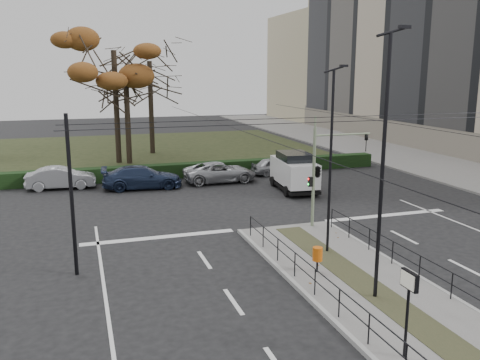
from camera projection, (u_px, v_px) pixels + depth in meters
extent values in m
plane|color=black|center=(333.00, 264.00, 19.98)|extent=(140.00, 140.00, 0.00)
cube|color=slate|center=(367.00, 288.00, 17.63)|extent=(4.40, 15.00, 0.14)
cube|color=slate|center=(396.00, 155.00, 45.82)|extent=(8.00, 90.00, 0.14)
cube|color=black|center=(115.00, 152.00, 47.99)|extent=(38.00, 26.00, 0.10)
cube|color=black|center=(129.00, 173.00, 35.41)|extent=(38.00, 1.00, 1.00)
cube|color=#BDB089|center=(479.00, 55.00, 48.81)|extent=(12.00, 52.00, 18.00)
cube|color=black|center=(427.00, 45.00, 46.82)|extent=(0.10, 50.96, 14.76)
cylinder|color=black|center=(251.00, 226.00, 22.97)|extent=(0.04, 0.04, 0.90)
cylinder|color=black|center=(332.00, 218.00, 24.19)|extent=(0.04, 0.04, 0.90)
cylinder|color=black|center=(315.00, 269.00, 16.73)|extent=(0.04, 13.20, 0.04)
cylinder|color=black|center=(420.00, 256.00, 17.95)|extent=(0.04, 13.20, 0.04)
cylinder|color=black|center=(71.00, 196.00, 18.35)|extent=(0.14, 0.14, 6.00)
cylinder|color=black|center=(326.00, 122.00, 19.76)|extent=(20.00, 0.02, 0.02)
cylinder|color=black|center=(304.00, 118.00, 21.63)|extent=(20.00, 0.02, 0.02)
cylinder|color=black|center=(269.00, 140.00, 15.97)|extent=(0.02, 34.00, 0.02)
cylinder|color=black|center=(453.00, 133.00, 18.05)|extent=(0.02, 34.00, 0.02)
cylinder|color=gray|center=(314.00, 178.00, 24.03)|extent=(0.15, 0.15, 4.74)
cylinder|color=gray|center=(343.00, 134.00, 24.04)|extent=(2.92, 0.09, 0.09)
imported|color=black|center=(366.00, 143.00, 24.52)|extent=(0.15, 0.18, 0.82)
imported|color=black|center=(318.00, 170.00, 24.01)|extent=(0.57, 1.84, 0.73)
cube|color=black|center=(310.00, 182.00, 24.01)|extent=(0.20, 0.15, 0.46)
sphere|color=#FF0C0C|center=(309.00, 179.00, 23.96)|extent=(0.10, 0.10, 0.10)
sphere|color=#0CE533|center=(308.00, 184.00, 24.01)|extent=(0.10, 0.10, 0.10)
cylinder|color=black|center=(317.00, 266.00, 18.81)|extent=(0.07, 0.07, 0.46)
cylinder|color=#C7540B|center=(318.00, 254.00, 18.72)|extent=(0.37, 0.37, 0.51)
cylinder|color=black|center=(407.00, 317.00, 12.98)|extent=(0.08, 0.08, 2.25)
cube|color=black|center=(410.00, 280.00, 12.77)|extent=(0.11, 0.62, 0.47)
cube|color=beige|center=(407.00, 281.00, 12.75)|extent=(0.02, 0.54, 0.39)
cylinder|color=black|center=(382.00, 172.00, 15.89)|extent=(0.13, 0.13, 8.43)
cube|color=black|center=(405.00, 27.00, 15.12)|extent=(0.37, 0.15, 0.11)
cylinder|color=black|center=(330.00, 164.00, 20.25)|extent=(0.11, 0.11, 7.37)
cube|color=black|center=(344.00, 66.00, 19.58)|extent=(0.32, 0.13, 0.09)
imported|color=#9FA1A6|center=(61.00, 178.00, 32.81)|extent=(4.41, 1.71, 1.43)
imported|color=#1E2946|center=(142.00, 177.00, 32.88)|extent=(5.24, 2.45, 1.48)
imported|color=#9FA1A6|center=(220.00, 172.00, 34.82)|extent=(5.00, 2.34, 1.39)
cube|color=silver|center=(294.00, 172.00, 32.21)|extent=(2.32, 4.68, 1.46)
cube|color=black|center=(294.00, 158.00, 32.02)|extent=(1.97, 2.64, 0.68)
cube|color=black|center=(294.00, 186.00, 32.40)|extent=(2.36, 4.77, 0.18)
cylinder|color=black|center=(316.00, 190.00, 31.17)|extent=(0.28, 0.68, 0.66)
cylinder|color=black|center=(287.00, 191.00, 30.77)|extent=(0.28, 0.68, 0.66)
cylinder|color=black|center=(300.00, 180.00, 34.02)|extent=(0.28, 0.68, 0.66)
cylinder|color=black|center=(273.00, 181.00, 33.62)|extent=(0.28, 0.68, 0.66)
cylinder|color=black|center=(116.00, 108.00, 41.04)|extent=(0.44, 0.44, 9.03)
ellipsoid|color=#5B3114|center=(114.00, 50.00, 40.11)|extent=(8.55, 8.55, 5.67)
cylinder|color=black|center=(151.00, 108.00, 46.11)|extent=(0.44, 0.44, 8.30)
cylinder|color=black|center=(128.00, 116.00, 40.89)|extent=(0.44, 0.44, 7.67)
imported|color=#9FA1A6|center=(276.00, 166.00, 37.36)|extent=(3.75, 1.55, 1.27)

